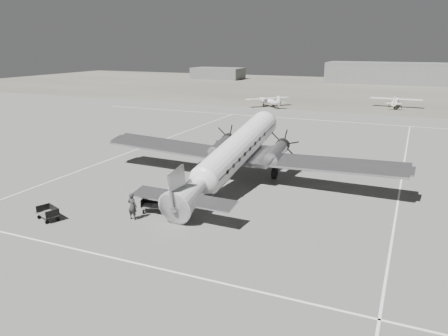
# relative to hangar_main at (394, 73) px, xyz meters

# --- Properties ---
(ground) EXTENTS (260.00, 260.00, 0.00)m
(ground) POSITION_rel_hangar_main_xyz_m (-5.00, -120.00, -3.30)
(ground) COLOR slate
(ground) RESTS_ON ground
(taxi_line_near) EXTENTS (60.00, 0.15, 0.01)m
(taxi_line_near) POSITION_rel_hangar_main_xyz_m (-5.00, -134.00, -3.29)
(taxi_line_near) COLOR white
(taxi_line_near) RESTS_ON ground
(taxi_line_right) EXTENTS (0.15, 80.00, 0.01)m
(taxi_line_right) POSITION_rel_hangar_main_xyz_m (7.00, -120.00, -3.29)
(taxi_line_right) COLOR white
(taxi_line_right) RESTS_ON ground
(taxi_line_left) EXTENTS (0.15, 60.00, 0.01)m
(taxi_line_left) POSITION_rel_hangar_main_xyz_m (-23.00, -110.00, -3.29)
(taxi_line_left) COLOR white
(taxi_line_left) RESTS_ON ground
(taxi_line_horizon) EXTENTS (90.00, 0.15, 0.01)m
(taxi_line_horizon) POSITION_rel_hangar_main_xyz_m (-5.00, -80.00, -3.29)
(taxi_line_horizon) COLOR white
(taxi_line_horizon) RESTS_ON ground
(grass_infield) EXTENTS (260.00, 90.00, 0.01)m
(grass_infield) POSITION_rel_hangar_main_xyz_m (-5.00, -25.00, -3.30)
(grass_infield) COLOR #686658
(grass_infield) RESTS_ON ground
(hangar_main) EXTENTS (42.00, 14.00, 6.60)m
(hangar_main) POSITION_rel_hangar_main_xyz_m (0.00, 0.00, 0.00)
(hangar_main) COLOR slate
(hangar_main) RESTS_ON ground
(shed_secondary) EXTENTS (18.00, 10.00, 4.00)m
(shed_secondary) POSITION_rel_hangar_main_xyz_m (-60.00, -5.00, -1.30)
(shed_secondary) COLOR #5A5A5A
(shed_secondary) RESTS_ON ground
(dc3_airliner) EXTENTS (30.28, 21.50, 5.65)m
(dc3_airliner) POSITION_rel_hangar_main_xyz_m (-6.89, -118.37, -0.48)
(dc3_airliner) COLOR #AFAFB2
(dc3_airliner) RESTS_ON ground
(light_plane_left) EXTENTS (12.36, 12.50, 2.02)m
(light_plane_left) POSITION_rel_hangar_main_xyz_m (-19.95, -67.91, -2.29)
(light_plane_left) COLOR silver
(light_plane_left) RESTS_ON ground
(light_plane_right) EXTENTS (10.25, 8.43, 2.07)m
(light_plane_right) POSITION_rel_hangar_main_xyz_m (3.69, -58.77, -2.26)
(light_plane_right) COLOR silver
(light_plane_right) RESTS_ON ground
(baggage_cart_near) EXTENTS (2.22, 1.91, 1.06)m
(baggage_cart_near) POSITION_rel_hangar_main_xyz_m (-9.98, -126.65, -2.77)
(baggage_cart_near) COLOR #5A5A5A
(baggage_cart_near) RESTS_ON ground
(baggage_cart_far) EXTENTS (2.07, 1.78, 0.98)m
(baggage_cart_far) POSITION_rel_hangar_main_xyz_m (-16.15, -131.10, -2.81)
(baggage_cart_far) COLOR #5A5A5A
(baggage_cart_far) RESTS_ON ground
(ground_crew) EXTENTS (0.74, 0.49, 2.03)m
(ground_crew) POSITION_rel_hangar_main_xyz_m (-10.58, -128.51, -2.29)
(ground_crew) COLOR #2A2A2A
(ground_crew) RESTS_ON ground
(ramp_agent) EXTENTS (0.94, 1.04, 1.76)m
(ramp_agent) POSITION_rel_hangar_main_xyz_m (-9.83, -124.20, -2.42)
(ramp_agent) COLOR silver
(ramp_agent) RESTS_ON ground
(passenger) EXTENTS (0.67, 0.89, 1.65)m
(passenger) POSITION_rel_hangar_main_xyz_m (-9.82, -123.72, -2.48)
(passenger) COLOR #A9A9A7
(passenger) RESTS_ON ground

